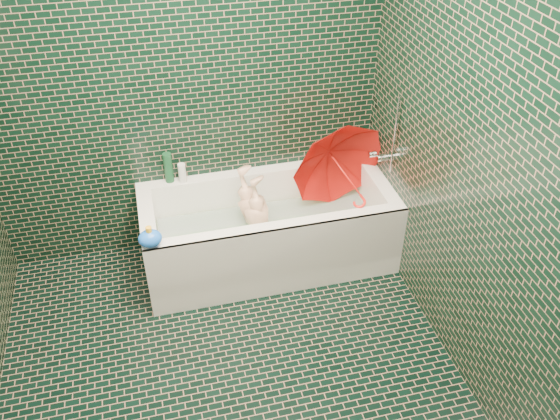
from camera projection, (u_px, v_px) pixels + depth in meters
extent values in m
plane|color=black|center=(234.00, 386.00, 3.39)|extent=(2.80, 2.80, 0.00)
plane|color=black|center=(183.00, 82.00, 3.73)|extent=(2.80, 0.00, 2.80)
plane|color=black|center=(482.00, 172.00, 2.90)|extent=(0.00, 2.80, 2.80)
cube|color=white|center=(268.00, 250.00, 4.23)|extent=(1.70, 0.75, 0.15)
cube|color=white|center=(258.00, 193.00, 4.32)|extent=(1.70, 0.10, 0.40)
cube|color=white|center=(280.00, 250.00, 3.82)|extent=(1.70, 0.10, 0.40)
cube|color=white|center=(377.00, 203.00, 4.23)|extent=(0.10, 0.55, 0.40)
cube|color=white|center=(150.00, 238.00, 3.91)|extent=(0.10, 0.55, 0.40)
cube|color=white|center=(281.00, 262.00, 3.83)|extent=(1.70, 0.02, 0.55)
cube|color=#54C727|center=(268.00, 241.00, 4.18)|extent=(1.35, 0.47, 0.01)
cube|color=silver|center=(268.00, 225.00, 4.10)|extent=(1.48, 0.53, 0.00)
cylinder|color=silver|center=(387.00, 157.00, 4.00)|extent=(0.14, 0.05, 0.05)
cylinder|color=silver|center=(372.00, 154.00, 4.03)|extent=(0.05, 0.04, 0.04)
cylinder|color=silver|center=(395.00, 136.00, 3.79)|extent=(0.01, 0.01, 0.55)
imported|color=#E2AE8D|center=(259.00, 224.00, 4.10)|extent=(0.94, 0.54, 0.32)
imported|color=red|center=(346.00, 176.00, 4.01)|extent=(0.92, 0.84, 0.88)
imported|color=white|center=(363.00, 156.00, 4.36)|extent=(0.12, 0.12, 0.26)
imported|color=#4D1F75|center=(357.00, 159.00, 4.32)|extent=(0.10, 0.11, 0.21)
imported|color=#134324|center=(358.00, 156.00, 4.35)|extent=(0.12, 0.12, 0.15)
cylinder|color=#134324|center=(339.00, 147.00, 4.27)|extent=(0.06, 0.06, 0.20)
cylinder|color=silver|center=(365.00, 145.00, 4.29)|extent=(0.06, 0.06, 0.20)
cylinder|color=#134324|center=(168.00, 168.00, 4.03)|extent=(0.07, 0.07, 0.22)
cylinder|color=white|center=(182.00, 173.00, 4.04)|extent=(0.06, 0.06, 0.14)
ellipsoid|color=yellow|center=(337.00, 156.00, 4.30)|extent=(0.09, 0.08, 0.06)
sphere|color=yellow|center=(341.00, 150.00, 4.29)|extent=(0.04, 0.04, 0.04)
cone|color=orange|center=(343.00, 150.00, 4.30)|extent=(0.02, 0.02, 0.02)
ellipsoid|color=blue|center=(150.00, 238.00, 3.50)|extent=(0.16, 0.14, 0.11)
cylinder|color=yellow|center=(149.00, 230.00, 3.46)|extent=(0.04, 0.04, 0.04)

